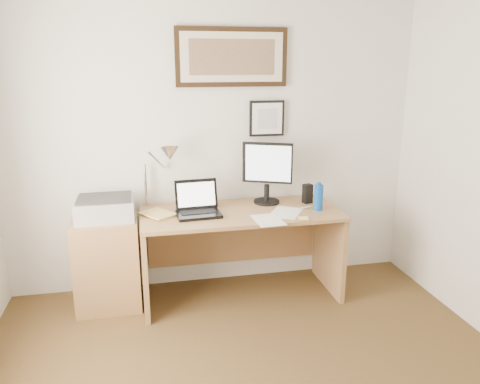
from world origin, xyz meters
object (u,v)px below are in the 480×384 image
object	(u,v)px
side_cabinet	(108,264)
printer	(105,208)
water_bottle	(319,198)
laptop	(198,207)
desk	(239,235)
lcd_monitor	(267,170)
book	(148,217)

from	to	relation	value
side_cabinet	printer	xyz separation A→B (m)	(0.01, 0.04, 0.45)
water_bottle	laptop	xyz separation A→B (m)	(-0.97, 0.10, -0.05)
desk	laptop	world-z (taller)	laptop
side_cabinet	water_bottle	distance (m)	1.77
desk	lcd_monitor	bearing A→B (deg)	18.98
side_cabinet	lcd_monitor	xyz separation A→B (m)	(1.34, 0.13, 0.68)
laptop	lcd_monitor	distance (m)	0.68
water_bottle	lcd_monitor	xyz separation A→B (m)	(-0.36, 0.27, 0.19)
lcd_monitor	printer	xyz separation A→B (m)	(-1.32, -0.09, -0.22)
book	laptop	size ratio (longest dim) A/B	0.74
lcd_monitor	printer	distance (m)	1.35
desk	laptop	xyz separation A→B (m)	(-0.35, -0.09, 0.29)
printer	desk	bearing A→B (deg)	-0.05
lcd_monitor	printer	world-z (taller)	lcd_monitor
water_bottle	printer	size ratio (longest dim) A/B	0.47
book	printer	xyz separation A→B (m)	(-0.32, 0.11, 0.06)
lcd_monitor	laptop	bearing A→B (deg)	-163.91
water_bottle	printer	xyz separation A→B (m)	(-1.68, 0.18, -0.04)
book	desk	bearing A→B (deg)	8.73
book	laptop	distance (m)	0.39
water_bottle	desk	distance (m)	0.73
desk	side_cabinet	bearing A→B (deg)	-178.11
book	lcd_monitor	xyz separation A→B (m)	(1.00, 0.20, 0.28)
water_bottle	printer	bearing A→B (deg)	173.75
side_cabinet	book	xyz separation A→B (m)	(0.34, -0.08, 0.39)
side_cabinet	lcd_monitor	size ratio (longest dim) A/B	1.40
desk	printer	distance (m)	1.10
side_cabinet	desk	world-z (taller)	desk
laptop	printer	xyz separation A→B (m)	(-0.71, 0.09, 0.01)
side_cabinet	lcd_monitor	bearing A→B (deg)	5.42
desk	laptop	bearing A→B (deg)	-166.19
side_cabinet	lcd_monitor	world-z (taller)	lcd_monitor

